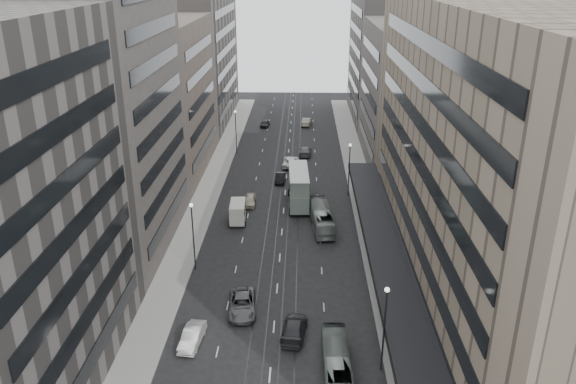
# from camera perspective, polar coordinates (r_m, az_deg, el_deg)

# --- Properties ---
(ground) EXTENTS (220.00, 220.00, 0.00)m
(ground) POSITION_cam_1_polar(r_m,az_deg,el_deg) (55.68, -1.49, -14.11)
(ground) COLOR black
(ground) RESTS_ON ground
(sidewalk_right) EXTENTS (4.00, 125.00, 0.15)m
(sidewalk_right) POSITION_cam_1_polar(r_m,az_deg,el_deg) (89.15, 7.47, 0.29)
(sidewalk_right) COLOR gray
(sidewalk_right) RESTS_ON ground
(sidewalk_left) EXTENTS (4.00, 125.00, 0.15)m
(sidewalk_left) POSITION_cam_1_polar(r_m,az_deg,el_deg) (89.85, -7.93, 0.44)
(sidewalk_left) COLOR gray
(sidewalk_left) RESTS_ON ground
(department_store) EXTENTS (19.20, 60.00, 30.00)m
(department_store) POSITION_cam_1_polar(r_m,az_deg,el_deg) (58.92, 20.13, 2.98)
(department_store) COLOR #796958
(department_store) RESTS_ON ground
(building_right_mid) EXTENTS (15.00, 28.00, 24.00)m
(building_right_mid) POSITION_cam_1_polar(r_m,az_deg,el_deg) (100.88, 12.47, 9.62)
(building_right_mid) COLOR #49443F
(building_right_mid) RESTS_ON ground
(building_right_far) EXTENTS (15.00, 32.00, 28.00)m
(building_right_far) POSITION_cam_1_polar(r_m,az_deg,el_deg) (129.65, 10.18, 13.37)
(building_right_far) COLOR #615C57
(building_right_far) RESTS_ON ground
(building_left_b) EXTENTS (15.00, 26.00, 34.00)m
(building_left_b) POSITION_cam_1_polar(r_m,az_deg,el_deg) (70.09, -18.81, 7.82)
(building_left_b) COLOR #49443F
(building_left_b) RESTS_ON ground
(building_left_c) EXTENTS (15.00, 28.00, 25.00)m
(building_left_c) POSITION_cam_1_polar(r_m,az_deg,el_deg) (96.20, -13.19, 9.27)
(building_left_c) COLOR #66594F
(building_left_c) RESTS_ON ground
(building_left_d) EXTENTS (15.00, 38.00, 28.00)m
(building_left_d) POSITION_cam_1_polar(r_m,az_deg,el_deg) (127.60, -9.63, 13.27)
(building_left_d) COLOR #615C57
(building_left_d) RESTS_ON ground
(lamp_right_near) EXTENTS (0.44, 0.44, 8.32)m
(lamp_right_near) POSITION_cam_1_polar(r_m,az_deg,el_deg) (49.04, 9.81, -12.63)
(lamp_right_near) COLOR #262628
(lamp_right_near) RESTS_ON ground
(lamp_right_far) EXTENTS (0.44, 0.44, 8.32)m
(lamp_right_far) POSITION_cam_1_polar(r_m,az_deg,el_deg) (84.82, 6.25, 2.90)
(lamp_right_far) COLOR #262628
(lamp_right_far) RESTS_ON ground
(lamp_left_near) EXTENTS (0.44, 0.44, 8.32)m
(lamp_left_near) POSITION_cam_1_polar(r_m,az_deg,el_deg) (64.43, -9.65, -3.69)
(lamp_left_near) COLOR #262628
(lamp_left_near) RESTS_ON ground
(lamp_left_far) EXTENTS (0.44, 0.44, 8.32)m
(lamp_left_far) POSITION_cam_1_polar(r_m,az_deg,el_deg) (104.36, -5.33, 6.60)
(lamp_left_far) COLOR #262628
(lamp_left_far) RESTS_ON ground
(bus_near) EXTENTS (2.37, 9.54, 2.65)m
(bus_near) POSITION_cam_1_polar(r_m,az_deg,el_deg) (50.04, 4.96, -17.10)
(bus_near) COLOR slate
(bus_near) RESTS_ON ground
(bus_far) EXTENTS (3.25, 10.30, 2.82)m
(bus_far) POSITION_cam_1_polar(r_m,az_deg,el_deg) (75.48, 3.42, -2.60)
(bus_far) COLOR gray
(bus_far) RESTS_ON ground
(double_decker) EXTENTS (3.34, 9.84, 5.32)m
(double_decker) POSITION_cam_1_polar(r_m,az_deg,el_deg) (81.79, 1.09, 0.55)
(double_decker) COLOR slate
(double_decker) RESTS_ON ground
(panel_van) EXTENTS (2.42, 4.62, 2.85)m
(panel_van) POSITION_cam_1_polar(r_m,az_deg,el_deg) (77.06, -5.13, -1.98)
(panel_van) COLOR silver
(panel_van) RESTS_ON ground
(sedan_1) EXTENTS (2.10, 4.77, 1.52)m
(sedan_1) POSITION_cam_1_polar(r_m,az_deg,el_deg) (54.65, -9.71, -14.27)
(sedan_1) COLOR silver
(sedan_1) RESTS_ON ground
(sedan_2) EXTENTS (3.26, 6.13, 1.64)m
(sedan_2) POSITION_cam_1_polar(r_m,az_deg,el_deg) (58.39, -4.67, -11.29)
(sedan_2) COLOR #5D5D60
(sedan_2) RESTS_ON ground
(sedan_3) EXTENTS (2.82, 5.66, 1.58)m
(sedan_3) POSITION_cam_1_polar(r_m,az_deg,el_deg) (54.94, 0.63, -13.65)
(sedan_3) COLOR #28292B
(sedan_3) RESTS_ON ground
(sedan_4) EXTENTS (1.84, 4.34, 1.46)m
(sedan_4) POSITION_cam_1_polar(r_m,az_deg,el_deg) (82.75, -3.89, -0.83)
(sedan_4) COLOR #BEB29D
(sedan_4) RESTS_ON ground
(sedan_5) EXTENTS (1.68, 4.35, 1.41)m
(sedan_5) POSITION_cam_1_polar(r_m,az_deg,el_deg) (91.33, -0.78, 1.45)
(sedan_5) COLOR black
(sedan_5) RESTS_ON ground
(sedan_6) EXTENTS (2.95, 5.97, 1.63)m
(sedan_6) POSITION_cam_1_polar(r_m,az_deg,el_deg) (98.63, 0.28, 3.11)
(sedan_6) COLOR white
(sedan_6) RESTS_ON ground
(sedan_7) EXTENTS (2.41, 5.45, 1.56)m
(sedan_7) POSITION_cam_1_polar(r_m,az_deg,el_deg) (104.61, 1.75, 4.20)
(sedan_7) COLOR #59585B
(sedan_7) RESTS_ON ground
(sedan_8) EXTENTS (2.00, 4.30, 1.43)m
(sedan_8) POSITION_cam_1_polar(r_m,az_deg,el_deg) (123.63, -2.34, 6.97)
(sedan_8) COLOR black
(sedan_8) RESTS_ON ground
(sedan_9) EXTENTS (2.42, 5.35, 1.70)m
(sedan_9) POSITION_cam_1_polar(r_m,az_deg,el_deg) (124.55, 1.90, 7.16)
(sedan_9) COLOR #9E9783
(sedan_9) RESTS_ON ground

